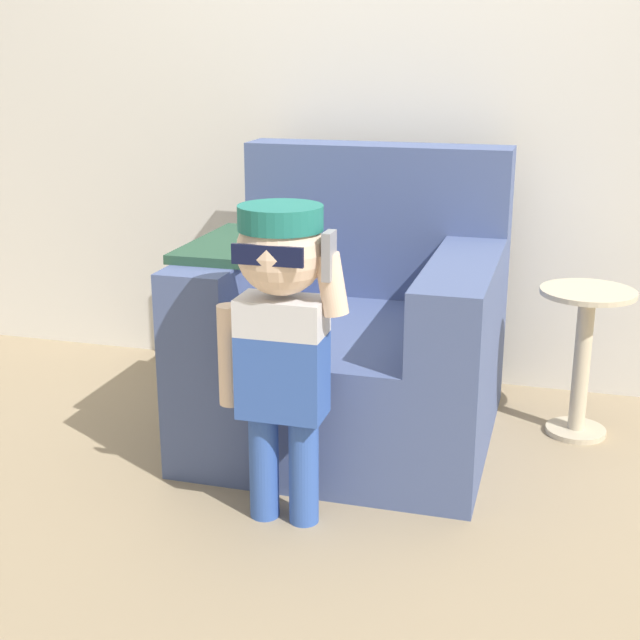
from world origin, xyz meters
name	(u,v)px	position (x,y,z in m)	size (l,w,h in m)	color
ground_plane	(335,429)	(0.00, 0.00, 0.00)	(10.00, 10.00, 0.00)	#998466
wall_back	(380,58)	(0.00, 0.66, 1.30)	(10.00, 0.05, 2.60)	silver
armchair	(353,337)	(0.06, 0.03, 0.35)	(1.02, 1.02, 0.99)	#475684
person_child	(281,317)	(0.02, -0.67, 0.63)	(0.38, 0.29, 0.94)	#3356AD
side_table	(583,349)	(0.85, 0.20, 0.32)	(0.33, 0.33, 0.54)	beige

